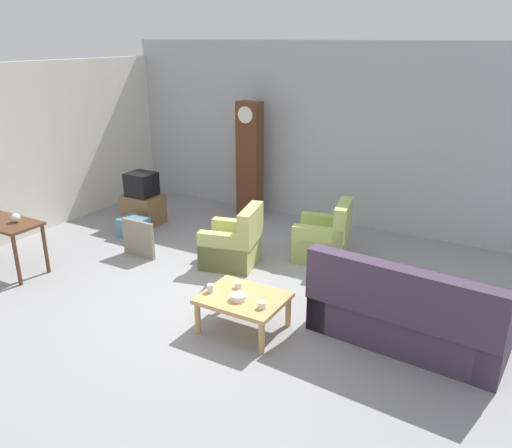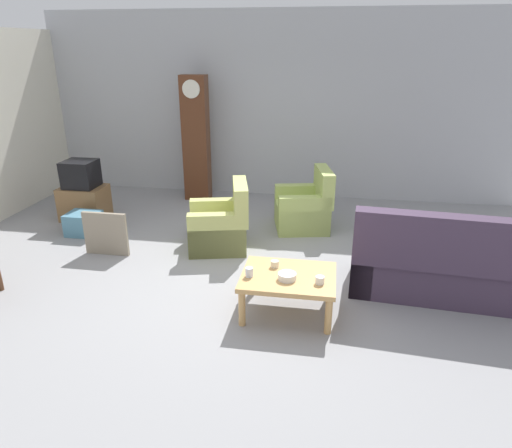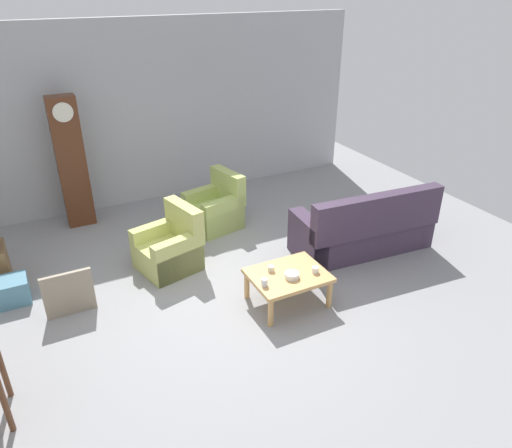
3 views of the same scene
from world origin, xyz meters
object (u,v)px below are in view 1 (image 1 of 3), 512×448
at_px(framed_picture_leaning, 138,239).
at_px(cup_blue_rimmed, 210,288).
at_px(glass_dome_cloche, 15,218).
at_px(cup_cream_tall, 238,285).
at_px(grandfather_clock, 250,160).
at_px(bowl_white_stacked, 238,297).
at_px(tv_crt, 141,184).
at_px(cup_white_porcelain, 262,305).
at_px(armchair_olive_far, 324,239).
at_px(armchair_olive_near, 234,245).
at_px(storage_box_blue, 134,227).
at_px(console_table_dark, 1,227).
at_px(tv_stand_cabinet, 143,209).
at_px(couch_floral, 406,315).
at_px(coffee_table_wood, 243,301).

xyz_separation_m(framed_picture_leaning, cup_blue_rimmed, (2.14, -1.12, 0.19)).
distance_m(glass_dome_cloche, cup_cream_tall, 3.48).
relative_size(grandfather_clock, bowl_white_stacked, 11.65).
xyz_separation_m(tv_crt, cup_white_porcelain, (3.82, -2.36, -0.27)).
distance_m(armchair_olive_far, cup_blue_rimmed, 2.54).
relative_size(armchair_olive_near, cup_cream_tall, 10.92).
xyz_separation_m(storage_box_blue, cup_white_porcelain, (3.51, -1.75, 0.31)).
xyz_separation_m(grandfather_clock, cup_cream_tall, (1.84, -3.40, -0.62)).
xyz_separation_m(console_table_dark, tv_stand_cabinet, (0.39, 2.56, -0.40)).
relative_size(framed_picture_leaning, bowl_white_stacked, 3.23).
bearing_deg(grandfather_clock, console_table_dark, -115.94).
relative_size(grandfather_clock, storage_box_blue, 4.67).
height_order(storage_box_blue, cup_blue_rimmed, cup_blue_rimmed).
distance_m(couch_floral, armchair_olive_far, 2.45).
height_order(armchair_olive_near, cup_white_porcelain, armchair_olive_near).
relative_size(couch_floral, cup_cream_tall, 24.92).
xyz_separation_m(couch_floral, cup_cream_tall, (-1.87, -0.49, 0.11)).
relative_size(tv_stand_cabinet, storage_box_blue, 1.47).
bearing_deg(glass_dome_cloche, console_table_dark, -168.45).
relative_size(armchair_olive_far, storage_box_blue, 2.02).
relative_size(tv_crt, glass_dome_cloche, 3.64).
distance_m(couch_floral, tv_stand_cabinet, 5.45).
height_order(console_table_dark, bowl_white_stacked, console_table_dark).
bearing_deg(coffee_table_wood, framed_picture_leaning, 158.09).
distance_m(cup_white_porcelain, cup_blue_rimmed, 0.71).
bearing_deg(tv_crt, cup_cream_tall, -31.88).
distance_m(grandfather_clock, bowl_white_stacked, 4.21).
relative_size(armchair_olive_far, framed_picture_leaning, 1.56).
height_order(glass_dome_cloche, bowl_white_stacked, glass_dome_cloche).
relative_size(armchair_olive_near, tv_crt, 1.97).
distance_m(console_table_dark, framed_picture_leaning, 1.95).
height_order(armchair_olive_far, cup_white_porcelain, armchair_olive_far).
bearing_deg(cup_blue_rimmed, armchair_olive_far, 80.95).
height_order(armchair_olive_far, cup_cream_tall, armchair_olive_far).
xyz_separation_m(armchair_olive_near, tv_crt, (-2.42, 0.73, 0.44)).
xyz_separation_m(framed_picture_leaning, cup_white_porcelain, (2.85, -1.15, 0.18)).
xyz_separation_m(grandfather_clock, bowl_white_stacked, (2.00, -3.65, -0.62)).
bearing_deg(bowl_white_stacked, coffee_table_wood, 86.93).
xyz_separation_m(tv_crt, glass_dome_cloche, (-0.10, -2.50, 0.10)).
bearing_deg(grandfather_clock, storage_box_blue, -121.69).
bearing_deg(console_table_dark, cup_blue_rimmed, 3.75).
relative_size(armchair_olive_far, cup_cream_tall, 10.76).
distance_m(coffee_table_wood, bowl_white_stacked, 0.14).
xyz_separation_m(couch_floral, coffee_table_wood, (-1.71, -0.64, 0.02)).
bearing_deg(cup_white_porcelain, framed_picture_leaning, 158.08).
bearing_deg(cup_cream_tall, cup_white_porcelain, -30.42).
bearing_deg(couch_floral, coffee_table_wood, -159.43).
bearing_deg(glass_dome_cloche, cup_blue_rimmed, 3.03).
relative_size(coffee_table_wood, grandfather_clock, 0.44).
relative_size(glass_dome_cloche, cup_white_porcelain, 1.47).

